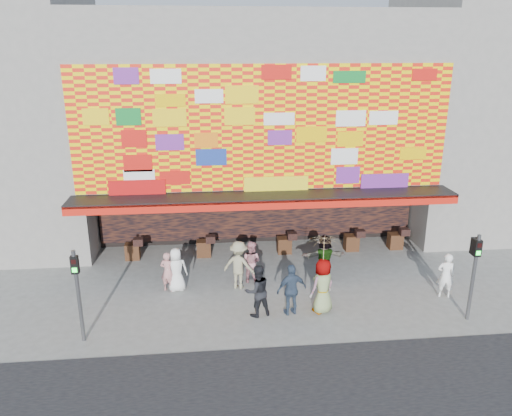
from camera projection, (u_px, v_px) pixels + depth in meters
The scene contains 14 objects.
ground at pixel (276, 306), 17.41m from camera, with size 90.00×90.00×0.00m, color slate.
shop_building at pixel (253, 121), 23.49m from camera, with size 15.20×9.40×10.00m.
signal_left at pixel (77, 286), 14.81m from camera, with size 0.22×0.20×3.00m.
signal_right at pixel (475, 268), 16.00m from camera, with size 0.22×0.20×3.00m.
ped_a at pixel (176, 270), 18.27m from camera, with size 0.81×0.53×1.66m, color white.
ped_b at pixel (168, 272), 18.26m from camera, with size 0.56×0.36×1.52m, color tan.
ped_c at pixel (257, 291), 16.54m from camera, with size 0.88×0.69×1.82m, color black.
ped_d at pixel (239, 265), 18.44m from camera, with size 1.19×0.68×1.84m, color gray.
ped_e at pixel (292, 290), 16.64m from camera, with size 1.05×0.44×1.80m, color #34445B.
ped_f at pixel (324, 258), 19.08m from camera, with size 1.70×0.54×1.83m, color gray.
ped_g at pixel (323, 286), 16.76m from camera, with size 0.94×0.61×1.91m, color gray.
ped_h at pixel (446, 275), 17.80m from camera, with size 0.61×0.40×1.68m, color white.
ped_i at pixel (251, 262), 18.94m from camera, with size 0.80×0.63×1.65m, color #CF868F.
parasol at pixel (324, 251), 16.36m from camera, with size 1.52×1.53×1.99m.
Camera 1 is at (-2.26, -15.31, 8.70)m, focal length 35.00 mm.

